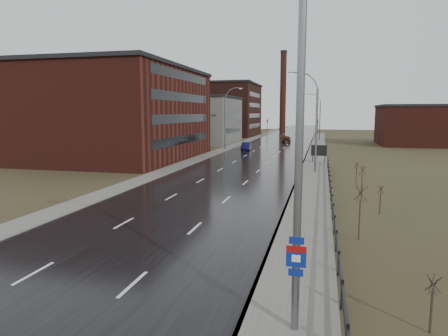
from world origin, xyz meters
The scene contains 25 objects.
ground centered at (0.00, 0.00, 0.00)m, with size 320.00×320.00×0.00m, color #2D2819.
road centered at (0.00, 60.00, 0.03)m, with size 14.00×300.00×0.06m, color black.
sidewalk_right centered at (8.60, 35.00, 0.09)m, with size 3.20×180.00×0.18m, color #595651.
curb_right centered at (7.08, 35.00, 0.09)m, with size 0.16×180.00×0.18m, color slate.
sidewalk_left centered at (-8.20, 60.00, 0.06)m, with size 2.40×260.00×0.12m, color #595651.
warehouse_near centered at (-20.99, 45.00, 6.76)m, with size 22.44×28.56×13.50m.
warehouse_mid centered at (-17.99, 78.00, 5.26)m, with size 16.32×20.40×10.50m.
warehouse_far centered at (-22.99, 108.00, 7.76)m, with size 26.52×24.48×15.50m.
building_right centered at (30.30, 82.00, 4.26)m, with size 18.36×16.32×8.50m.
smokestack centered at (-6.00, 150.00, 15.50)m, with size 2.70×2.70×30.70m.
streetlight_main centered at (8.47, 2.00, 6.06)m, with size 3.91×0.29×12.11m.
streetlight_right_mid centered at (8.50, 36.00, 5.84)m, with size 3.36×0.28×11.35m.
streetlight_left centered at (-7.70, 62.00, 5.84)m, with size 3.36×0.28×11.35m.
streetlight_right_far centered at (8.50, 90.00, 5.84)m, with size 3.36×0.28×11.35m.
guardrail centered at (10.30, 18.31, 0.71)m, with size 0.10×53.05×1.10m.
shrub_b centered at (12.92, 3.06, 1.00)m, with size 0.45×0.47×1.88m.
shrub_c centered at (11.54, 12.24, 1.61)m, with size 0.71×0.75×3.02m.
shrub_d centered at (13.41, 18.37, 1.06)m, with size 0.48×0.50×2.01m.
shrub_e centered at (12.68, 23.53, 1.41)m, with size 0.63×0.66×2.66m.
shrub_f centered at (12.81, 30.63, 1.10)m, with size 0.49×0.52×2.07m.
billboard centered at (9.10, 45.42, 1.69)m, with size 2.08×0.17×2.50m.
traffic_light_left centered at (-8.00, 120.00, 4.60)m, with size 0.58×2.73×5.30m.
traffic_light_right centered at (8.00, 120.00, 4.60)m, with size 0.58×2.73×5.30m.
car_near centered at (-3.85, 60.99, 0.73)m, with size 1.54×4.43×1.46m, color #0D0B37.
car_far centered at (1.49, 83.18, 0.78)m, with size 1.85×4.60×1.57m, color #431A0B.
Camera 1 is at (9.44, -9.80, 6.84)m, focal length 32.00 mm.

